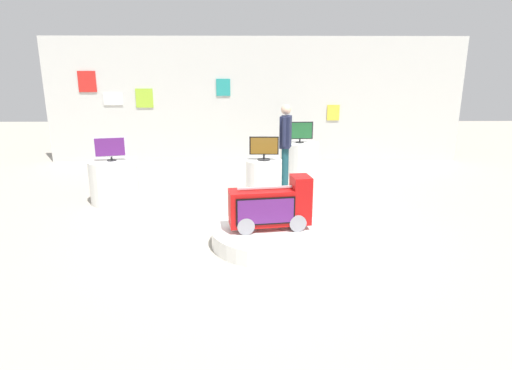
{
  "coord_description": "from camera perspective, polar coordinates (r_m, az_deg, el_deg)",
  "views": [
    {
      "loc": [
        -0.13,
        -5.81,
        2.27
      ],
      "look_at": [
        -0.05,
        -0.23,
        0.77
      ],
      "focal_mm": 28.86,
      "sensor_mm": 36.0,
      "label": 1
    }
  ],
  "objects": [
    {
      "name": "novelty_firetruck_tv",
      "position": [
        5.59,
        2.14,
        -3.19
      ],
      "size": [
        1.14,
        0.53,
        0.73
      ],
      "color": "gray",
      "rests_on": "main_display_pedestal"
    },
    {
      "name": "shopper_browsing_near_truck",
      "position": [
        8.41,
        4.11,
        6.27
      ],
      "size": [
        0.28,
        0.55,
        1.7
      ],
      "color": "#194751",
      "rests_on": "ground"
    },
    {
      "name": "back_wall_display",
      "position": [
        10.99,
        -0.25,
        11.58
      ],
      "size": [
        10.86,
        0.13,
        3.22
      ],
      "color": "silver",
      "rests_on": "ground"
    },
    {
      "name": "main_display_pedestal",
      "position": [
        5.74,
        1.88,
        -7.08
      ],
      "size": [
        1.6,
        1.6,
        0.23
      ],
      "primitive_type": "cylinder",
      "color": "white",
      "rests_on": "ground"
    },
    {
      "name": "tv_on_center_rear",
      "position": [
        7.78,
        -19.53,
        4.89
      ],
      "size": [
        0.54,
        0.17,
        0.43
      ],
      "color": "black",
      "rests_on": "display_pedestal_center_rear"
    },
    {
      "name": "ground_plane",
      "position": [
        6.24,
        0.39,
        -6.33
      ],
      "size": [
        30.0,
        30.0,
        0.0
      ],
      "primitive_type": "plane",
      "color": "#A8A091"
    },
    {
      "name": "tv_on_right_rear",
      "position": [
        9.4,
        6.13,
        7.41
      ],
      "size": [
        0.58,
        0.19,
        0.47
      ],
      "color": "black",
      "rests_on": "display_pedestal_right_rear"
    },
    {
      "name": "display_pedestal_right_rear",
      "position": [
        9.51,
        6.02,
        3.54
      ],
      "size": [
        0.87,
        0.87,
        0.78
      ],
      "primitive_type": "cylinder",
      "color": "white",
      "rests_on": "ground"
    },
    {
      "name": "tv_on_left_rear",
      "position": [
        7.4,
        1.12,
        5.22
      ],
      "size": [
        0.52,
        0.24,
        0.42
      ],
      "color": "black",
      "rests_on": "display_pedestal_left_rear"
    },
    {
      "name": "display_pedestal_center_rear",
      "position": [
        7.91,
        -19.11,
        0.43
      ],
      "size": [
        0.83,
        0.83,
        0.78
      ],
      "primitive_type": "cylinder",
      "color": "white",
      "rests_on": "ground"
    },
    {
      "name": "display_pedestal_left_rear",
      "position": [
        7.53,
        1.09,
        0.57
      ],
      "size": [
        0.65,
        0.65,
        0.78
      ],
      "primitive_type": "cylinder",
      "color": "white",
      "rests_on": "ground"
    }
  ]
}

